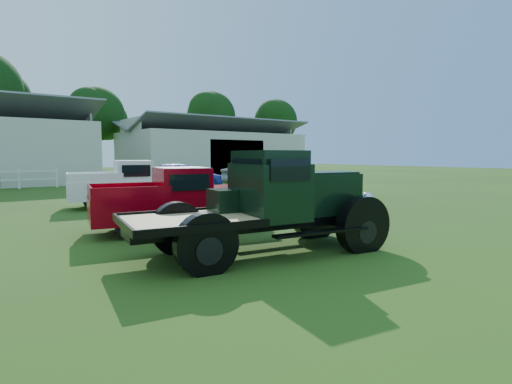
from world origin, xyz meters
TOP-DOWN VIEW (x-y plane):
  - ground at (0.00, 0.00)m, footprint 120.00×120.00m
  - shed_right at (14.00, 27.00)m, footprint 16.80×9.20m
  - tree_c at (5.00, 33.00)m, footprint 5.40×5.40m
  - tree_d at (18.00, 34.00)m, footprint 6.00×6.00m
  - tree_e at (26.00, 32.00)m, footprint 5.70×5.70m
  - vintage_flatbed at (-0.84, -0.48)m, footprint 5.43×2.81m
  - red_pickup at (-1.11, 2.85)m, footprint 4.82×2.60m
  - white_pickup at (-0.43, 8.43)m, footprint 4.96×2.71m
  - misc_car_blue at (4.31, 13.83)m, footprint 5.05×3.61m
  - misc_car_grey at (9.37, 13.24)m, footprint 4.79×1.96m

SIDE VIEW (x-z plane):
  - ground at x=0.00m, z-range 0.00..0.00m
  - misc_car_grey at x=9.37m, z-range 0.00..1.54m
  - misc_car_blue at x=4.31m, z-range 0.00..1.60m
  - red_pickup at x=-1.11m, z-range 0.00..1.66m
  - white_pickup at x=-0.43m, z-range 0.00..1.72m
  - vintage_flatbed at x=-0.84m, z-range 0.00..2.05m
  - shed_right at x=14.00m, z-range 0.00..5.20m
  - tree_c at x=5.00m, z-range 0.00..9.00m
  - tree_e at x=26.00m, z-range 0.00..9.50m
  - tree_d at x=18.00m, z-range 0.00..10.00m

